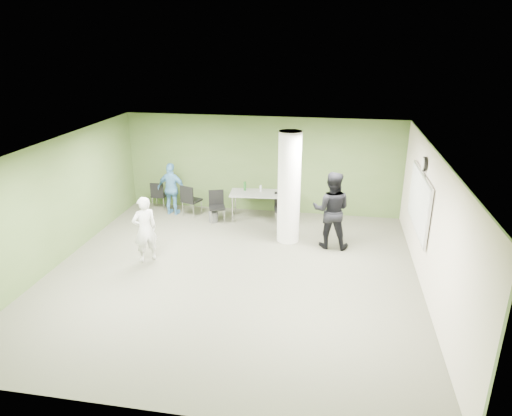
% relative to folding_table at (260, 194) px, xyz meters
% --- Properties ---
extents(floor, '(8.00, 8.00, 0.00)m').
position_rel_folding_table_xyz_m(floor, '(-0.07, -3.27, -0.75)').
color(floor, '#4F4E3E').
rests_on(floor, ground).
extents(ceiling, '(8.00, 8.00, 0.00)m').
position_rel_folding_table_xyz_m(ceiling, '(-0.07, -3.27, 2.05)').
color(ceiling, white).
rests_on(ceiling, wall_back).
extents(wall_back, '(8.00, 2.80, 0.02)m').
position_rel_folding_table_xyz_m(wall_back, '(-0.07, 0.73, 0.65)').
color(wall_back, '#465F2C').
rests_on(wall_back, floor).
extents(wall_left, '(0.02, 8.00, 2.80)m').
position_rel_folding_table_xyz_m(wall_left, '(-4.07, -3.27, 0.65)').
color(wall_left, '#465F2C').
rests_on(wall_left, floor).
extents(wall_right_cream, '(0.02, 8.00, 2.80)m').
position_rel_folding_table_xyz_m(wall_right_cream, '(3.93, -3.27, 0.65)').
color(wall_right_cream, beige).
rests_on(wall_right_cream, floor).
extents(column, '(0.56, 0.56, 2.80)m').
position_rel_folding_table_xyz_m(column, '(0.93, -1.27, 0.65)').
color(column, silver).
rests_on(column, floor).
extents(whiteboard, '(0.05, 2.30, 1.30)m').
position_rel_folding_table_xyz_m(whiteboard, '(3.85, -2.07, 0.75)').
color(whiteboard, silver).
rests_on(whiteboard, wall_right_cream).
extents(wall_clock, '(0.06, 0.32, 0.32)m').
position_rel_folding_table_xyz_m(wall_clock, '(3.85, -2.07, 1.60)').
color(wall_clock, black).
rests_on(wall_clock, wall_right_cream).
extents(folding_table, '(1.74, 0.87, 1.05)m').
position_rel_folding_table_xyz_m(folding_table, '(0.00, 0.00, 0.00)').
color(folding_table, gray).
rests_on(folding_table, floor).
extents(wastebasket, '(0.26, 0.26, 0.30)m').
position_rel_folding_table_xyz_m(wastebasket, '(-1.26, -0.41, -0.60)').
color(wastebasket, '#4C4C4C').
rests_on(wastebasket, floor).
extents(chair_back_left, '(0.43, 0.43, 0.84)m').
position_rel_folding_table_xyz_m(chair_back_left, '(-3.12, 0.30, -0.26)').
color(chair_back_left, black).
rests_on(chair_back_left, floor).
extents(chair_back_right, '(0.59, 0.59, 0.93)m').
position_rel_folding_table_xyz_m(chair_back_right, '(-2.03, -0.10, -0.20)').
color(chair_back_right, black).
rests_on(chair_back_right, floor).
extents(chair_table_left, '(0.55, 0.55, 0.87)m').
position_rel_folding_table_xyz_m(chair_table_left, '(-1.18, -0.31, -0.24)').
color(chair_table_left, black).
rests_on(chair_table_left, floor).
extents(chair_table_right, '(0.51, 0.51, 0.86)m').
position_rel_folding_table_xyz_m(chair_table_right, '(0.64, -0.12, -0.25)').
color(chair_table_right, black).
rests_on(chair_table_right, floor).
extents(woman_white, '(0.67, 0.66, 1.55)m').
position_rel_folding_table_xyz_m(woman_white, '(-2.16, -2.96, 0.03)').
color(woman_white, silver).
rests_on(woman_white, floor).
extents(man_black, '(0.96, 0.77, 1.91)m').
position_rel_folding_table_xyz_m(man_black, '(1.98, -1.46, 0.21)').
color(man_black, black).
rests_on(man_black, floor).
extents(man_blue, '(0.93, 0.48, 1.53)m').
position_rel_folding_table_xyz_m(man_blue, '(-2.57, -0.02, 0.01)').
color(man_blue, teal).
rests_on(man_blue, floor).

